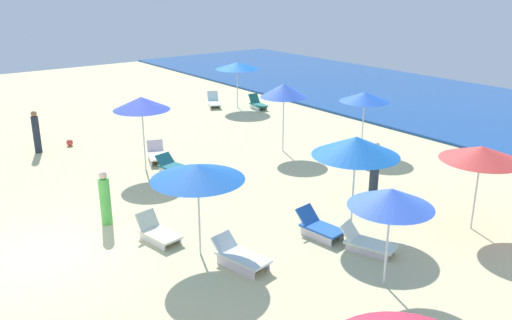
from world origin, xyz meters
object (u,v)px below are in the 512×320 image
lounge_chair_3_0 (367,243)px  beach_ball_0 (70,143)px  lounge_chair_7_0 (319,227)px  beachgoer_0 (105,199)px  lounge_chair_1_1 (214,102)px  lounge_chair_6_1 (240,256)px  umbrella_1 (237,66)px  umbrella_6 (197,172)px  lounge_chair_0_0 (157,154)px  umbrella_8 (365,97)px  umbrella_0 (141,103)px  lounge_chair_1_0 (258,104)px  beachgoer_2 (375,168)px  lounge_chair_0_1 (173,167)px  umbrella_2 (481,153)px  lounge_chair_6_0 (157,232)px  umbrella_3 (391,198)px  beachgoer_1 (36,133)px  umbrella_4 (284,90)px  umbrella_7 (356,146)px

lounge_chair_3_0 → beach_ball_0: 14.20m
lounge_chair_7_0 → beachgoer_0: 6.11m
lounge_chair_1_1 → lounge_chair_6_1: 17.51m
umbrella_1 → umbrella_6: size_ratio=1.01×
lounge_chair_0_0 → lounge_chair_1_1: bearing=64.0°
umbrella_6 → umbrella_8: bearing=109.8°
umbrella_0 → lounge_chair_1_0: bearing=120.2°
lounge_chair_3_0 → beachgoer_2: bearing=18.7°
lounge_chair_0_0 → lounge_chair_1_0: bearing=49.2°
lounge_chair_0_1 → umbrella_2: (9.08, 4.56, 1.97)m
lounge_chair_1_1 → beachgoer_2: bearing=-74.9°
lounge_chair_6_0 → beachgoer_2: size_ratio=0.83×
lounge_chair_3_0 → beach_ball_0: size_ratio=5.44×
lounge_chair_1_0 → beach_ball_0: size_ratio=5.04×
umbrella_3 → lounge_chair_6_1: size_ratio=1.49×
lounge_chair_6_0 → lounge_chair_1_1: bearing=42.3°
lounge_chair_6_1 → lounge_chair_3_0: bearing=-35.3°
umbrella_2 → beachgoer_1: 16.59m
lounge_chair_3_0 → umbrella_6: umbrella_6 is taller
umbrella_0 → beach_ball_0: size_ratio=9.89×
lounge_chair_1_0 → umbrella_4: umbrella_4 is taller
umbrella_1 → umbrella_7: bearing=-23.0°
umbrella_0 → umbrella_8: umbrella_0 is taller
lounge_chair_6_1 → beachgoer_1: size_ratio=0.93×
beach_ball_0 → umbrella_7: bearing=16.7°
umbrella_1 → lounge_chair_1_1: umbrella_1 is taller
umbrella_0 → umbrella_2: 11.30m
umbrella_3 → umbrella_4: size_ratio=0.85×
lounge_chair_0_0 → umbrella_1: bearing=56.0°
lounge_chair_1_0 → umbrella_3: size_ratio=0.59×
lounge_chair_0_0 → lounge_chair_0_1: size_ratio=1.09×
lounge_chair_7_0 → beach_ball_0: (-12.50, -2.66, -0.14)m
lounge_chair_1_0 → beachgoer_2: (11.88, -4.15, 0.56)m
beachgoer_1 → beachgoer_2: bearing=-37.2°
lounge_chair_1_0 → beachgoer_0: size_ratio=0.87×
lounge_chair_6_1 → umbrella_8: size_ratio=0.66×
beachgoer_0 → beachgoer_1: (-8.10, 0.37, 0.08)m
lounge_chair_0_0 → beachgoer_0: bearing=-111.3°
lounge_chair_1_1 → beachgoer_2: 13.99m
beachgoer_1 → beachgoer_2: (11.04, 7.68, -0.02)m
umbrella_2 → umbrella_3: 4.30m
umbrella_0 → lounge_chair_0_1: umbrella_0 is taller
umbrella_3 → beachgoer_1: bearing=-167.0°
umbrella_3 → lounge_chair_1_0: bearing=152.3°
beachgoer_2 → lounge_chair_6_0: bearing=90.5°
lounge_chair_0_1 → umbrella_8: 8.11m
beach_ball_0 → lounge_chair_0_1: bearing=18.3°
lounge_chair_7_0 → lounge_chair_1_1: bearing=60.0°
umbrella_7 → umbrella_8: size_ratio=1.10×
lounge_chair_1_1 → lounge_chair_7_0: (15.06, -6.23, 0.03)m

